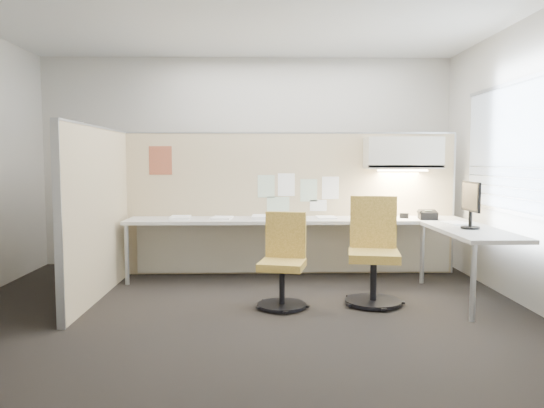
{
  "coord_description": "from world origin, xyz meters",
  "views": [
    {
      "loc": [
        0.18,
        -4.99,
        1.42
      ],
      "look_at": [
        0.31,
        0.8,
        0.94
      ],
      "focal_mm": 35.0,
      "sensor_mm": 36.0,
      "label": 1
    }
  ],
  "objects_px": {
    "desk": "(325,231)",
    "monitor": "(471,202)",
    "phone": "(427,215)",
    "chair_right": "(373,254)",
    "chair_left": "(283,264)"
  },
  "relations": [
    {
      "from": "desk",
      "to": "monitor",
      "type": "height_order",
      "value": "monitor"
    },
    {
      "from": "phone",
      "to": "desk",
      "type": "bearing_deg",
      "value": -174.04
    },
    {
      "from": "chair_right",
      "to": "monitor",
      "type": "distance_m",
      "value": 1.13
    },
    {
      "from": "chair_left",
      "to": "phone",
      "type": "bearing_deg",
      "value": 44.14
    },
    {
      "from": "chair_left",
      "to": "chair_right",
      "type": "distance_m",
      "value": 0.91
    },
    {
      "from": "desk",
      "to": "monitor",
      "type": "distance_m",
      "value": 1.66
    },
    {
      "from": "desk",
      "to": "monitor",
      "type": "xyz_separation_m",
      "value": [
        1.37,
        -0.85,
        0.4
      ]
    },
    {
      "from": "desk",
      "to": "chair_left",
      "type": "height_order",
      "value": "chair_left"
    },
    {
      "from": "chair_left",
      "to": "monitor",
      "type": "xyz_separation_m",
      "value": [
        1.9,
        0.19,
        0.58
      ]
    },
    {
      "from": "chair_right",
      "to": "phone",
      "type": "xyz_separation_m",
      "value": [
        0.83,
        0.95,
        0.29
      ]
    },
    {
      "from": "desk",
      "to": "chair_right",
      "type": "height_order",
      "value": "chair_right"
    },
    {
      "from": "desk",
      "to": "monitor",
      "type": "bearing_deg",
      "value": -31.84
    },
    {
      "from": "monitor",
      "to": "phone",
      "type": "relative_size",
      "value": 2.12
    },
    {
      "from": "desk",
      "to": "phone",
      "type": "xyz_separation_m",
      "value": [
        1.21,
        0.02,
        0.18
      ]
    },
    {
      "from": "chair_left",
      "to": "phone",
      "type": "xyz_separation_m",
      "value": [
        1.74,
        1.06,
        0.36
      ]
    }
  ]
}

